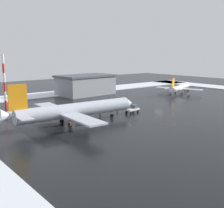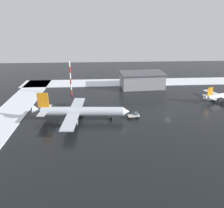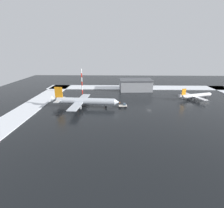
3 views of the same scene
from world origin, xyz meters
The scene contains 10 objects.
ground_plane centered at (0.00, 0.00, 0.00)m, with size 240.00×240.00×0.00m, color black.
snow_bank_far centered at (0.00, -50.00, 0.14)m, with size 152.00×16.00×0.29m, color white.
airplane_parked_starboard centered at (36.69, 2.95, 3.75)m, with size 38.27×31.75×11.36m.
airplane_parked_portside centered at (-32.33, -15.71, 2.52)m, with size 24.98×21.07×7.64m.
pushback_tug centered at (14.95, 2.37, 1.28)m, with size 4.82×2.75×2.50m.
ground_crew_near_tug centered at (25.72, -0.24, 0.97)m, with size 0.36×0.36×1.71m.
ground_crew_by_nose_gear centered at (39.59, 6.14, 0.97)m, with size 0.36×0.36×1.71m.
ground_crew_beside_wing centered at (16.88, -2.81, 0.97)m, with size 0.36×0.36×1.71m.
antenna_mast centered at (43.58, -27.85, 9.02)m, with size 0.70×0.70×18.04m.
cargo_hangar centered at (4.02, -39.64, 4.44)m, with size 25.95×16.65×8.80m.
Camera 1 is at (74.06, 64.16, 18.26)m, focal length 45.00 mm.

